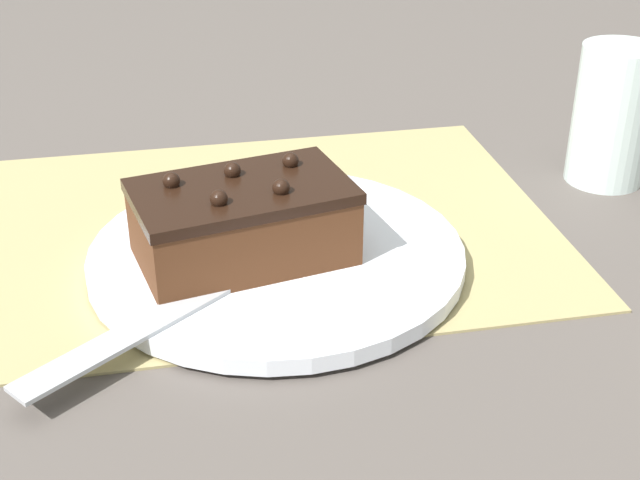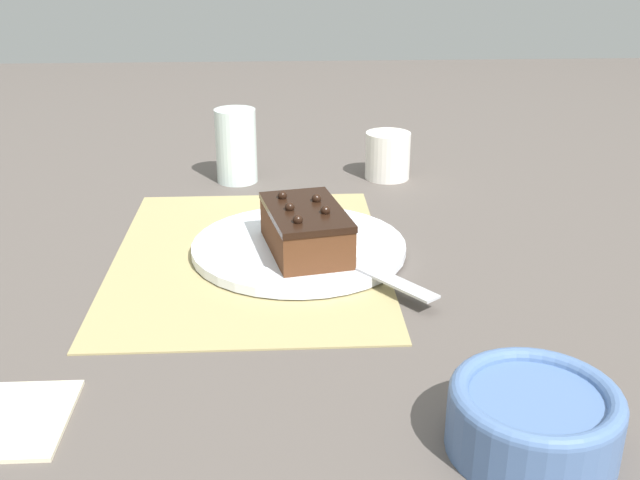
% 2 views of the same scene
% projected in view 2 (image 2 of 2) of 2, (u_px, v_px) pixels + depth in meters
% --- Properties ---
extents(ground_plane, '(3.00, 3.00, 0.00)m').
position_uv_depth(ground_plane, '(250.00, 257.00, 0.95)').
color(ground_plane, '#544C47').
extents(placemat_woven, '(0.46, 0.34, 0.00)m').
position_uv_depth(placemat_woven, '(250.00, 255.00, 0.95)').
color(placemat_woven, tan).
rests_on(placemat_woven, ground_plane).
extents(cake_plate, '(0.27, 0.27, 0.01)m').
position_uv_depth(cake_plate, '(299.00, 247.00, 0.95)').
color(cake_plate, white).
rests_on(cake_plate, placemat_woven).
extents(chocolate_cake, '(0.16, 0.12, 0.06)m').
position_uv_depth(chocolate_cake, '(306.00, 229.00, 0.92)').
color(chocolate_cake, '#512D19').
rests_on(chocolate_cake, cake_plate).
extents(serving_knife, '(0.20, 0.16, 0.01)m').
position_uv_depth(serving_knife, '(334.00, 251.00, 0.92)').
color(serving_knife, slate).
rests_on(serving_knife, cake_plate).
extents(drinking_glass, '(0.07, 0.07, 0.12)m').
position_uv_depth(drinking_glass, '(236.00, 146.00, 1.21)').
color(drinking_glass, silver).
rests_on(drinking_glass, ground_plane).
extents(small_bowl, '(0.14, 0.14, 0.06)m').
position_uv_depth(small_bowl, '(534.00, 417.00, 0.59)').
color(small_bowl, '#4C6B9E').
rests_on(small_bowl, ground_plane).
extents(coffee_mug, '(0.08, 0.07, 0.08)m').
position_uv_depth(coffee_mug, '(387.00, 155.00, 1.24)').
color(coffee_mug, silver).
rests_on(coffee_mug, ground_plane).
extents(folded_napkin, '(0.11, 0.09, 0.01)m').
position_uv_depth(folded_napkin, '(15.00, 418.00, 0.63)').
color(folded_napkin, beige).
rests_on(folded_napkin, ground_plane).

